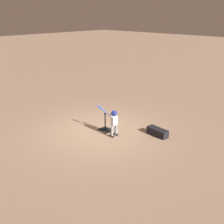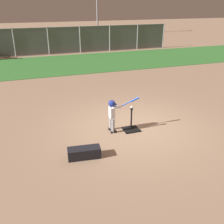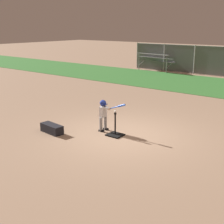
{
  "view_description": "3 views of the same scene",
  "coord_description": "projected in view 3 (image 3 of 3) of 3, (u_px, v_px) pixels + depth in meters",
  "views": [
    {
      "loc": [
        -6.86,
        6.48,
        4.38
      ],
      "look_at": [
        -0.44,
        -0.31,
        0.81
      ],
      "focal_mm": 42.0,
      "sensor_mm": 36.0,
      "label": 1
    },
    {
      "loc": [
        -3.13,
        -6.94,
        3.77
      ],
      "look_at": [
        -0.87,
        -0.3,
        0.76
      ],
      "focal_mm": 42.0,
      "sensor_mm": 36.0,
      "label": 2
    },
    {
      "loc": [
        5.39,
        -7.46,
        3.34
      ],
      "look_at": [
        -0.49,
        0.03,
        0.66
      ],
      "focal_mm": 50.0,
      "sensor_mm": 36.0,
      "label": 3
    }
  ],
  "objects": [
    {
      "name": "batter_child",
      "position": [
        104.0,
        112.0,
        9.98
      ],
      "size": [
        0.98,
        0.32,
        1.04
      ],
      "color": "gray",
      "rests_on": "ground_plane"
    },
    {
      "name": "baseball",
      "position": [
        115.0,
        111.0,
        9.52
      ],
      "size": [
        0.07,
        0.07,
        0.07
      ],
      "primitive_type": "sphere",
      "color": "white",
      "rests_on": "batting_tee"
    },
    {
      "name": "ground_plane",
      "position": [
        124.0,
        135.0,
        9.75
      ],
      "size": [
        90.0,
        90.0,
        0.0
      ],
      "primitive_type": "plane",
      "color": "#93755B"
    },
    {
      "name": "batting_tee",
      "position": [
        115.0,
        133.0,
        9.7
      ],
      "size": [
        0.48,
        0.43,
        0.74
      ],
      "color": "black",
      "rests_on": "ground_plane"
    },
    {
      "name": "equipment_bag",
      "position": [
        52.0,
        129.0,
        9.94
      ],
      "size": [
        0.87,
        0.41,
        0.28
      ],
      "primitive_type": "cube",
      "rotation": [
        0.0,
        0.0,
        -0.1
      ],
      "color": "black",
      "rests_on": "ground_plane"
    },
    {
      "name": "home_plate",
      "position": [
        115.0,
        135.0,
        9.74
      ],
      "size": [
        0.45,
        0.45,
        0.02
      ],
      "primitive_type": "cube",
      "rotation": [
        0.0,
        0.0,
        0.03
      ],
      "color": "white",
      "rests_on": "ground_plane"
    },
    {
      "name": "bleachers_far_left",
      "position": [
        160.0,
        62.0,
        23.53
      ],
      "size": [
        3.04,
        2.53,
        1.3
      ],
      "color": "gray",
      "rests_on": "ground_plane"
    }
  ]
}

